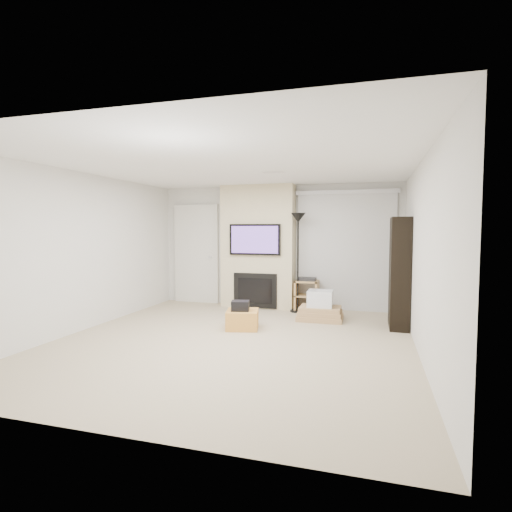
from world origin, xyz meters
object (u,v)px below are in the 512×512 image
(av_stand, at_px, (307,293))
(box_stack, at_px, (320,309))
(ottoman, at_px, (242,319))
(floor_lamp, at_px, (298,234))
(bookshelf, at_px, (399,273))

(av_stand, height_order, box_stack, av_stand)
(ottoman, bearing_deg, box_stack, 40.63)
(ottoman, distance_m, floor_lamp, 2.15)
(av_stand, bearing_deg, floor_lamp, -137.66)
(av_stand, relative_size, box_stack, 0.83)
(box_stack, bearing_deg, ottoman, -139.37)
(ottoman, distance_m, bookshelf, 2.67)
(floor_lamp, relative_size, bookshelf, 1.07)
(floor_lamp, distance_m, box_stack, 1.52)
(av_stand, height_order, bookshelf, bookshelf)
(av_stand, xyz_separation_m, bookshelf, (1.65, -0.87, 0.55))
(ottoman, xyz_separation_m, av_stand, (0.78, 1.69, 0.20))
(ottoman, relative_size, box_stack, 0.63)
(floor_lamp, height_order, bookshelf, floor_lamp)
(av_stand, bearing_deg, bookshelf, -27.65)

